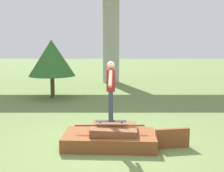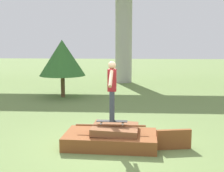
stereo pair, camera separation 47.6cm
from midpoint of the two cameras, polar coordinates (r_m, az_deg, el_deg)
name	(u,v)px [view 1 (the left image)]	position (r m, az deg, el deg)	size (l,w,h in m)	color
ground_plane	(111,146)	(8.46, -1.88, -10.91)	(80.00, 80.00, 0.00)	olive
scrap_pile	(111,138)	(8.40, -1.74, -9.44)	(2.49, 1.45, 0.59)	brown
scrap_plank_loose	(173,138)	(8.36, 9.57, -9.41)	(0.92, 0.27, 0.51)	brown
skateboard	(112,121)	(8.31, -1.65, -6.48)	(0.82, 0.22, 0.09)	black
skater	(112,87)	(8.12, -1.68, -0.17)	(0.23, 1.17, 1.58)	#383D4C
tree_behind_left	(53,58)	(15.45, -11.63, 5.03)	(2.26, 2.26, 2.83)	brown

